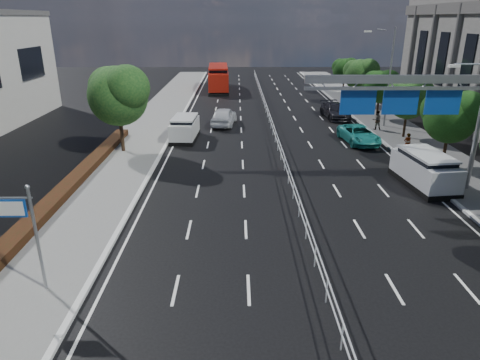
{
  "coord_description": "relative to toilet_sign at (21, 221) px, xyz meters",
  "views": [
    {
      "loc": [
        -3.25,
        -13.8,
        9.72
      ],
      "look_at": [
        -3.08,
        5.52,
        2.4
      ],
      "focal_mm": 32.0,
      "sensor_mm": 36.0,
      "label": 1
    }
  ],
  "objects": [
    {
      "name": "white_minivan",
      "position": [
        3.3,
        21.79,
        -1.97
      ],
      "size": [
        2.22,
        4.65,
        1.98
      ],
      "rotation": [
        0.0,
        0.0,
        -0.06
      ],
      "color": "black",
      "rests_on": "ground"
    },
    {
      "name": "far_tree_f",
      "position": [
        22.2,
        29.48,
        0.55
      ],
      "size": [
        3.52,
        3.28,
        5.02
      ],
      "color": "black",
      "rests_on": "ground"
    },
    {
      "name": "far_tree_h",
      "position": [
        22.2,
        44.48,
        0.48
      ],
      "size": [
        3.41,
        3.18,
        4.91
      ],
      "color": "black",
      "rests_on": "ground"
    },
    {
      "name": "silver_minivan",
      "position": [
        19.25,
        10.8,
        -1.91
      ],
      "size": [
        2.72,
        5.3,
        2.11
      ],
      "rotation": [
        0.0,
        0.0,
        0.11
      ],
      "color": "black",
      "rests_on": "ground"
    },
    {
      "name": "far_tree_g",
      "position": [
        22.2,
        36.98,
        0.81
      ],
      "size": [
        3.96,
        3.69,
        5.45
      ],
      "color": "black",
      "rests_on": "ground"
    },
    {
      "name": "near_car_silver",
      "position": [
        6.49,
        27.02,
        -2.08
      ],
      "size": [
        2.68,
        5.27,
        1.72
      ],
      "primitive_type": "imported",
      "rotation": [
        0.0,
        0.0,
        3.01
      ],
      "color": "silver",
      "rests_on": "ground"
    },
    {
      "name": "toilet_sign",
      "position": [
        0.0,
        0.0,
        0.0
      ],
      "size": [
        1.62,
        0.18,
        4.34
      ],
      "color": "gray",
      "rests_on": "ground"
    },
    {
      "name": "parked_car_teal",
      "position": [
        17.88,
        20.61,
        -2.24
      ],
      "size": [
        2.88,
        5.3,
        1.41
      ],
      "primitive_type": "imported",
      "rotation": [
        0.0,
        0.0,
        0.11
      ],
      "color": "#1B7C77",
      "rests_on": "ground"
    },
    {
      "name": "far_tree_e",
      "position": [
        22.2,
        21.98,
        0.61
      ],
      "size": [
        3.63,
        3.38,
        5.13
      ],
      "color": "black",
      "rests_on": "ground"
    },
    {
      "name": "pedestrian_a",
      "position": [
        20.55,
        17.1,
        -2.02
      ],
      "size": [
        0.61,
        0.44,
        1.57
      ],
      "primitive_type": "imported",
      "rotation": [
        0.0,
        0.0,
        3.26
      ],
      "color": "gray",
      "rests_on": "sidewalk_far"
    },
    {
      "name": "hedge_near",
      "position": [
        -2.35,
        5.0,
        -2.58
      ],
      "size": [
        1.0,
        36.0,
        0.44
      ],
      "primitive_type": "cube",
      "color": "black",
      "rests_on": "sidewalk_near"
    },
    {
      "name": "overhead_gantry",
      "position": [
        17.69,
        10.05,
        2.66
      ],
      "size": [
        10.24,
        0.38,
        7.45
      ],
      "color": "gray",
      "rests_on": "ground"
    },
    {
      "name": "kerb_near",
      "position": [
        1.95,
        0.0,
        -2.87
      ],
      "size": [
        0.25,
        140.0,
        0.15
      ],
      "primitive_type": "cube",
      "color": "silver",
      "rests_on": "ground"
    },
    {
      "name": "near_tree_back",
      "position": [
        -0.99,
        17.97,
        1.67
      ],
      "size": [
        4.84,
        4.51,
        6.69
      ],
      "color": "black",
      "rests_on": "ground"
    },
    {
      "name": "pedestrian_b",
      "position": [
        20.55,
        24.59,
        -1.93
      ],
      "size": [
        0.89,
        0.71,
        1.76
      ],
      "primitive_type": "imported",
      "rotation": [
        0.0,
        0.0,
        3.19
      ],
      "color": "gray",
      "rests_on": "sidewalk_far"
    },
    {
      "name": "parked_car_dark",
      "position": [
        17.93,
        30.0,
        -2.18
      ],
      "size": [
        2.59,
        5.43,
        1.53
      ],
      "primitive_type": "imported",
      "rotation": [
        0.0,
        0.0,
        0.09
      ],
      "color": "black",
      "rests_on": "ground"
    },
    {
      "name": "median_fence",
      "position": [
        10.95,
        22.5,
        -2.42
      ],
      "size": [
        0.05,
        85.0,
        1.02
      ],
      "color": "silver",
      "rests_on": "ground"
    },
    {
      "name": "far_tree_d",
      "position": [
        22.2,
        14.48,
        0.74
      ],
      "size": [
        3.85,
        3.59,
        5.34
      ],
      "color": "black",
      "rests_on": "ground"
    },
    {
      "name": "sidewalk_near",
      "position": [
        -0.55,
        0.0,
        -2.87
      ],
      "size": [
        5.0,
        140.0,
        0.14
      ],
      "primitive_type": "cube",
      "color": "slate",
      "rests_on": "ground"
    },
    {
      "name": "ground",
      "position": [
        10.95,
        0.0,
        -2.94
      ],
      "size": [
        160.0,
        160.0,
        0.0
      ],
      "primitive_type": "plane",
      "color": "black",
      "rests_on": "ground"
    },
    {
      "name": "near_car_dark",
      "position": [
        4.45,
        53.97,
        -2.22
      ],
      "size": [
        1.57,
        4.43,
        1.46
      ],
      "primitive_type": "imported",
      "rotation": [
        0.0,
        0.0,
        3.13
      ],
      "color": "black",
      "rests_on": "ground"
    },
    {
      "name": "streetlight_far",
      "position": [
        21.46,
        26.0,
        2.27
      ],
      "size": [
        2.78,
        2.4,
        9.0
      ],
      "color": "gray",
      "rests_on": "ground"
    },
    {
      "name": "red_bus",
      "position": [
        5.13,
        48.94,
        -1.15
      ],
      "size": [
        3.18,
        11.62,
        3.44
      ],
      "rotation": [
        0.0,
        0.0,
        0.04
      ],
      "color": "black",
      "rests_on": "ground"
    }
  ]
}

